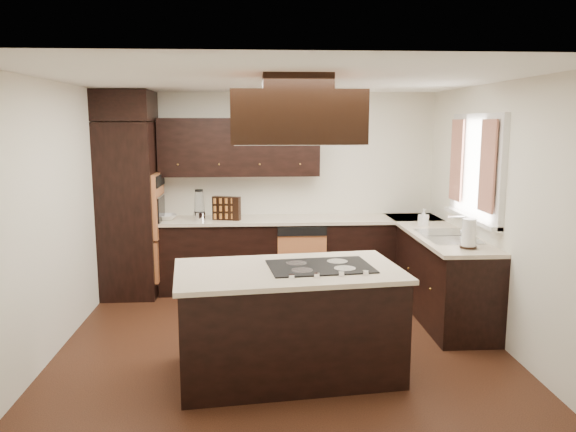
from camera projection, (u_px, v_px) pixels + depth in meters
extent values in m
cube|color=#502B18|center=(282.00, 343.00, 5.47)|extent=(4.20, 4.20, 0.02)
cube|color=white|center=(281.00, 78.00, 5.05)|extent=(4.20, 4.20, 0.02)
cube|color=silver|center=(273.00, 189.00, 7.33)|extent=(4.20, 0.02, 2.50)
cube|color=silver|center=(299.00, 278.00, 3.18)|extent=(4.20, 0.02, 2.50)
cube|color=silver|center=(51.00, 218.00, 5.13)|extent=(0.02, 4.20, 2.50)
cube|color=silver|center=(500.00, 214.00, 5.38)|extent=(0.02, 4.20, 2.50)
cube|color=black|center=(130.00, 210.00, 6.86)|extent=(0.65, 0.75, 2.12)
cube|color=#D67C45|center=(158.00, 205.00, 6.87)|extent=(0.05, 0.62, 0.78)
cube|color=black|center=(277.00, 255.00, 7.17)|extent=(2.93, 0.60, 0.88)
cube|color=black|center=(435.00, 272.00, 6.39)|extent=(0.60, 2.40, 0.88)
cube|color=beige|center=(277.00, 220.00, 7.07)|extent=(2.93, 0.63, 0.04)
cube|color=beige|center=(436.00, 232.00, 6.31)|extent=(0.63, 2.40, 0.04)
cube|color=black|center=(239.00, 147.00, 7.04)|extent=(2.00, 0.34, 0.72)
cube|color=#D67C45|center=(302.00, 264.00, 6.90)|extent=(0.60, 0.05, 0.72)
cube|color=white|center=(476.00, 168.00, 5.86)|extent=(0.06, 1.32, 1.12)
cube|color=white|center=(479.00, 168.00, 5.86)|extent=(0.00, 1.20, 1.00)
cube|color=beige|center=(488.00, 166.00, 5.43)|extent=(0.02, 0.34, 0.90)
cube|color=beige|center=(457.00, 160.00, 6.26)|extent=(0.02, 0.34, 0.90)
cube|color=silver|center=(448.00, 236.00, 5.96)|extent=(0.52, 0.84, 0.01)
cube|color=black|center=(288.00, 324.00, 4.74)|extent=(1.90, 1.18, 0.88)
cube|color=beige|center=(288.00, 271.00, 4.66)|extent=(1.97, 1.26, 0.04)
cube|color=black|center=(320.00, 266.00, 4.70)|extent=(0.91, 0.66, 0.01)
cube|color=black|center=(297.00, 117.00, 4.57)|extent=(1.05, 0.72, 0.42)
cube|color=black|center=(297.00, 83.00, 4.53)|extent=(0.55, 0.50, 0.13)
cylinder|color=silver|center=(200.00, 216.00, 6.95)|extent=(0.15, 0.15, 0.10)
cone|color=silver|center=(199.00, 202.00, 6.92)|extent=(0.13, 0.13, 0.26)
cube|color=black|center=(227.00, 208.00, 6.95)|extent=(0.36, 0.20, 0.29)
imported|color=white|center=(166.00, 217.00, 6.99)|extent=(0.33, 0.33, 0.06)
imported|color=white|center=(423.00, 217.00, 6.55)|extent=(0.11, 0.12, 0.20)
cylinder|color=white|center=(469.00, 234.00, 5.38)|extent=(0.14, 0.14, 0.29)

